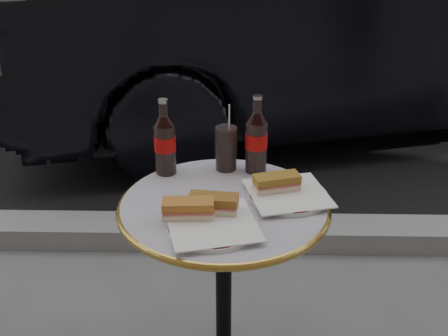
{
  "coord_description": "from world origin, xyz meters",
  "views": [
    {
      "loc": [
        0.03,
        -1.42,
        1.54
      ],
      "look_at": [
        0.0,
        0.05,
        0.82
      ],
      "focal_mm": 45.0,
      "sensor_mm": 36.0,
      "label": 1
    }
  ],
  "objects_px": {
    "plate_right": "(288,196)",
    "cola_glass": "(226,148)",
    "cola_bottle_right": "(257,134)",
    "parked_car": "(348,20)",
    "bistro_table": "(224,302)",
    "plate_left": "(212,226)",
    "cola_bottle_left": "(165,137)"
  },
  "relations": [
    {
      "from": "cola_glass",
      "to": "parked_car",
      "type": "bearing_deg",
      "value": 70.92
    },
    {
      "from": "bistro_table",
      "to": "plate_left",
      "type": "distance_m",
      "value": 0.4
    },
    {
      "from": "plate_right",
      "to": "parked_car",
      "type": "relative_size",
      "value": 0.05
    },
    {
      "from": "plate_right",
      "to": "bistro_table",
      "type": "bearing_deg",
      "value": -169.87
    },
    {
      "from": "plate_right",
      "to": "cola_glass",
      "type": "xyz_separation_m",
      "value": [
        -0.19,
        0.19,
        0.07
      ]
    },
    {
      "from": "bistro_table",
      "to": "cola_bottle_right",
      "type": "xyz_separation_m",
      "value": [
        0.1,
        0.21,
        0.5
      ]
    },
    {
      "from": "cola_bottle_right",
      "to": "cola_glass",
      "type": "distance_m",
      "value": 0.11
    },
    {
      "from": "cola_bottle_right",
      "to": "plate_left",
      "type": "bearing_deg",
      "value": -109.68
    },
    {
      "from": "plate_right",
      "to": "cola_bottle_right",
      "type": "xyz_separation_m",
      "value": [
        -0.09,
        0.18,
        0.12
      ]
    },
    {
      "from": "cola_glass",
      "to": "parked_car",
      "type": "relative_size",
      "value": 0.03
    },
    {
      "from": "plate_left",
      "to": "cola_bottle_right",
      "type": "relative_size",
      "value": 0.96
    },
    {
      "from": "cola_bottle_right",
      "to": "parked_car",
      "type": "distance_m",
      "value": 2.44
    },
    {
      "from": "plate_left",
      "to": "cola_bottle_left",
      "type": "bearing_deg",
      "value": 115.83
    },
    {
      "from": "cola_bottle_left",
      "to": "cola_bottle_right",
      "type": "height_order",
      "value": "cola_bottle_right"
    },
    {
      "from": "plate_left",
      "to": "parked_car",
      "type": "height_order",
      "value": "parked_car"
    },
    {
      "from": "plate_right",
      "to": "cola_bottle_right",
      "type": "distance_m",
      "value": 0.23
    },
    {
      "from": "plate_left",
      "to": "cola_bottle_left",
      "type": "distance_m",
      "value": 0.39
    },
    {
      "from": "cola_bottle_left",
      "to": "parked_car",
      "type": "xyz_separation_m",
      "value": [
        1.0,
        2.36,
        -0.1
      ]
    },
    {
      "from": "parked_car",
      "to": "plate_right",
      "type": "bearing_deg",
      "value": 151.34
    },
    {
      "from": "cola_bottle_right",
      "to": "parked_car",
      "type": "bearing_deg",
      "value": 73.16
    },
    {
      "from": "cola_glass",
      "to": "plate_right",
      "type": "bearing_deg",
      "value": -45.78
    },
    {
      "from": "cola_bottle_right",
      "to": "cola_bottle_left",
      "type": "bearing_deg",
      "value": -176.06
    },
    {
      "from": "bistro_table",
      "to": "cola_bottle_left",
      "type": "distance_m",
      "value": 0.56
    },
    {
      "from": "cola_bottle_right",
      "to": "cola_glass",
      "type": "relative_size",
      "value": 1.76
    },
    {
      "from": "plate_left",
      "to": "cola_glass",
      "type": "relative_size",
      "value": 1.68
    },
    {
      "from": "bistro_table",
      "to": "plate_left",
      "type": "xyz_separation_m",
      "value": [
        -0.03,
        -0.14,
        0.37
      ]
    },
    {
      "from": "bistro_table",
      "to": "cola_glass",
      "type": "bearing_deg",
      "value": 89.3
    },
    {
      "from": "parked_car",
      "to": "plate_left",
      "type": "bearing_deg",
      "value": 147.91
    },
    {
      "from": "cola_glass",
      "to": "cola_bottle_left",
      "type": "bearing_deg",
      "value": -170.37
    },
    {
      "from": "cola_bottle_left",
      "to": "cola_bottle_right",
      "type": "distance_m",
      "value": 0.29
    },
    {
      "from": "plate_right",
      "to": "parked_car",
      "type": "height_order",
      "value": "parked_car"
    },
    {
      "from": "bistro_table",
      "to": "cola_bottle_right",
      "type": "bearing_deg",
      "value": 65.0
    }
  ]
}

